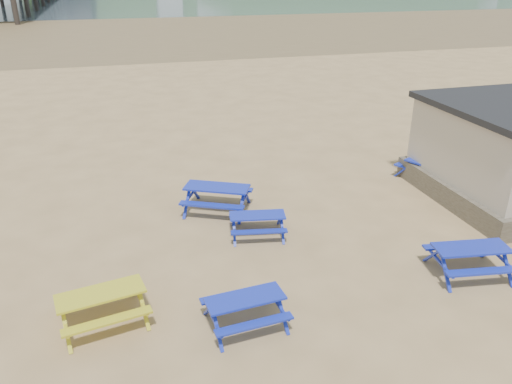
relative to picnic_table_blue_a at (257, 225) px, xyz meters
name	(u,v)px	position (x,y,z in m)	size (l,w,h in m)	color
ground	(246,250)	(-0.53, -0.72, -0.33)	(400.00, 400.00, 0.00)	tan
wet_sand	(131,29)	(-0.53, 54.28, -0.33)	(400.00, 400.00, 0.00)	olive
picnic_table_blue_a	(257,225)	(0.00, 0.00, 0.00)	(1.78, 1.53, 0.66)	#0E24B5
picnic_table_blue_b	(217,199)	(-0.77, 1.86, 0.09)	(2.50, 2.34, 0.84)	#0E24B5
picnic_table_blue_c	(426,166)	(7.18, 2.55, 0.07)	(2.36, 2.19, 0.79)	#0E24B5
picnic_table_blue_d	(245,311)	(-1.35, -3.71, 0.02)	(1.78, 1.48, 0.70)	#0E24B5
picnic_table_blue_e	(469,260)	(4.51, -3.37, 0.06)	(2.05, 1.75, 0.77)	#0E24B5
picnic_table_yellow	(102,307)	(-4.28, -2.79, 0.06)	(2.06, 1.77, 0.77)	gold
headland_town	(303,5)	(89.47, 228.96, -10.24)	(264.00, 144.00, 108.00)	#2D4C1E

